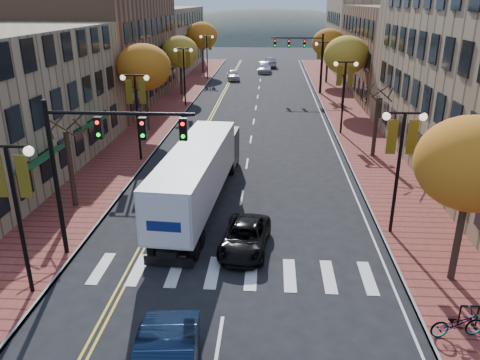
# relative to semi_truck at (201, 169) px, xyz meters

# --- Properties ---
(ground) EXTENTS (200.00, 200.00, 0.00)m
(ground) POSITION_rel_semi_truck_xyz_m (2.17, -8.89, -2.10)
(ground) COLOR black
(ground) RESTS_ON ground
(sidewalk_left) EXTENTS (4.00, 85.00, 0.15)m
(sidewalk_left) POSITION_rel_semi_truck_xyz_m (-6.83, 23.61, -2.02)
(sidewalk_left) COLOR brown
(sidewalk_left) RESTS_ON ground
(sidewalk_right) EXTENTS (4.00, 85.00, 0.15)m
(sidewalk_right) POSITION_rel_semi_truck_xyz_m (11.17, 23.61, -2.02)
(sidewalk_right) COLOR brown
(sidewalk_right) RESTS_ON ground
(building_left_mid) EXTENTS (12.00, 24.00, 11.00)m
(building_left_mid) POSITION_rel_semi_truck_xyz_m (-14.83, 27.11, 3.40)
(building_left_mid) COLOR brown
(building_left_mid) RESTS_ON ground
(building_left_far) EXTENTS (12.00, 26.00, 9.50)m
(building_left_far) POSITION_rel_semi_truck_xyz_m (-14.83, 52.11, 2.65)
(building_left_far) COLOR #9E8966
(building_left_far) RESTS_ON ground
(building_right_mid) EXTENTS (15.00, 24.00, 10.00)m
(building_right_mid) POSITION_rel_semi_truck_xyz_m (20.67, 33.11, 2.90)
(building_right_mid) COLOR brown
(building_right_mid) RESTS_ON ground
(building_right_far) EXTENTS (15.00, 20.00, 11.00)m
(building_right_far) POSITION_rel_semi_truck_xyz_m (20.67, 55.11, 3.40)
(building_right_far) COLOR #9E8966
(building_right_far) RESTS_ON ground
(tree_left_a) EXTENTS (0.28, 0.28, 4.20)m
(tree_left_a) POSITION_rel_semi_truck_xyz_m (-6.83, -0.89, 0.15)
(tree_left_a) COLOR #382619
(tree_left_a) RESTS_ON sidewalk_left
(tree_left_b) EXTENTS (4.48, 4.48, 7.21)m
(tree_left_b) POSITION_rel_semi_truck_xyz_m (-6.83, 15.11, 3.35)
(tree_left_b) COLOR #382619
(tree_left_b) RESTS_ON sidewalk_left
(tree_left_c) EXTENTS (4.16, 4.16, 6.69)m
(tree_left_c) POSITION_rel_semi_truck_xyz_m (-6.83, 31.11, 2.96)
(tree_left_c) COLOR #382619
(tree_left_c) RESTS_ON sidewalk_left
(tree_left_d) EXTENTS (4.61, 4.61, 7.42)m
(tree_left_d) POSITION_rel_semi_truck_xyz_m (-6.83, 49.11, 3.51)
(tree_left_d) COLOR #382619
(tree_left_d) RESTS_ON sidewalk_left
(tree_right_a) EXTENTS (4.16, 4.16, 6.69)m
(tree_right_a) POSITION_rel_semi_truck_xyz_m (11.17, -6.89, 2.96)
(tree_right_a) COLOR #382619
(tree_right_a) RESTS_ON sidewalk_right
(tree_right_b) EXTENTS (0.28, 0.28, 4.20)m
(tree_right_b) POSITION_rel_semi_truck_xyz_m (11.17, 9.11, 0.15)
(tree_right_b) COLOR #382619
(tree_right_b) RESTS_ON sidewalk_right
(tree_right_c) EXTENTS (4.48, 4.48, 7.21)m
(tree_right_c) POSITION_rel_semi_truck_xyz_m (11.17, 25.11, 3.35)
(tree_right_c) COLOR #382619
(tree_right_c) RESTS_ON sidewalk_right
(tree_right_d) EXTENTS (4.35, 4.35, 7.00)m
(tree_right_d) POSITION_rel_semi_truck_xyz_m (11.17, 41.11, 3.19)
(tree_right_d) COLOR #382619
(tree_right_d) RESTS_ON sidewalk_right
(lamp_left_a) EXTENTS (1.96, 0.36, 6.05)m
(lamp_left_a) POSITION_rel_semi_truck_xyz_m (-5.33, -8.89, 2.20)
(lamp_left_a) COLOR black
(lamp_left_a) RESTS_ON ground
(lamp_left_b) EXTENTS (1.96, 0.36, 6.05)m
(lamp_left_b) POSITION_rel_semi_truck_xyz_m (-5.33, 7.11, 2.20)
(lamp_left_b) COLOR black
(lamp_left_b) RESTS_ON ground
(lamp_left_c) EXTENTS (1.96, 0.36, 6.05)m
(lamp_left_c) POSITION_rel_semi_truck_xyz_m (-5.33, 25.11, 2.20)
(lamp_left_c) COLOR black
(lamp_left_c) RESTS_ON ground
(lamp_left_d) EXTENTS (1.96, 0.36, 6.05)m
(lamp_left_d) POSITION_rel_semi_truck_xyz_m (-5.33, 43.11, 2.20)
(lamp_left_d) COLOR black
(lamp_left_d) RESTS_ON ground
(lamp_right_a) EXTENTS (1.96, 0.36, 6.05)m
(lamp_right_a) POSITION_rel_semi_truck_xyz_m (9.67, -2.89, 2.20)
(lamp_right_a) COLOR black
(lamp_right_a) RESTS_ON ground
(lamp_right_b) EXTENTS (1.96, 0.36, 6.05)m
(lamp_right_b) POSITION_rel_semi_truck_xyz_m (9.67, 15.11, 2.20)
(lamp_right_b) COLOR black
(lamp_right_b) RESTS_ON ground
(lamp_right_c) EXTENTS (1.96, 0.36, 6.05)m
(lamp_right_c) POSITION_rel_semi_truck_xyz_m (9.67, 33.11, 2.20)
(lamp_right_c) COLOR black
(lamp_right_c) RESTS_ON ground
(traffic_mast_near) EXTENTS (6.10, 0.35, 7.00)m
(traffic_mast_near) POSITION_rel_semi_truck_xyz_m (-3.31, -5.90, 2.83)
(traffic_mast_near) COLOR black
(traffic_mast_near) RESTS_ON ground
(traffic_mast_far) EXTENTS (6.10, 0.34, 7.00)m
(traffic_mast_far) POSITION_rel_semi_truck_xyz_m (7.65, 33.10, 2.83)
(traffic_mast_far) COLOR black
(traffic_mast_far) RESTS_ON ground
(semi_truck) EXTENTS (3.25, 14.47, 3.59)m
(semi_truck) POSITION_rel_semi_truck_xyz_m (0.00, 0.00, 0.00)
(semi_truck) COLOR black
(semi_truck) RESTS_ON ground
(black_suv) EXTENTS (2.41, 4.54, 1.21)m
(black_suv) POSITION_rel_semi_truck_xyz_m (2.70, -4.86, -1.49)
(black_suv) COLOR black
(black_suv) RESTS_ON ground
(car_far_white) EXTENTS (2.20, 4.44, 1.45)m
(car_far_white) POSITION_rel_semi_truck_xyz_m (-1.64, 43.15, -1.37)
(car_far_white) COLOR silver
(car_far_white) RESTS_ON ground
(car_far_silver) EXTENTS (2.10, 4.93, 1.42)m
(car_far_silver) POSITION_rel_semi_truck_xyz_m (2.67, 50.31, -1.39)
(car_far_silver) COLOR #B0B2B9
(car_far_silver) RESTS_ON ground
(car_far_oncoming) EXTENTS (2.01, 4.97, 1.61)m
(car_far_oncoming) POSITION_rel_semi_truck_xyz_m (3.53, 57.03, -1.29)
(car_far_oncoming) COLOR #98989F
(car_far_oncoming) RESTS_ON ground
(bicycle) EXTENTS (1.93, 0.95, 0.97)m
(bicycle) POSITION_rel_semi_truck_xyz_m (10.09, -10.46, -1.46)
(bicycle) COLOR gray
(bicycle) RESTS_ON sidewalk_right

